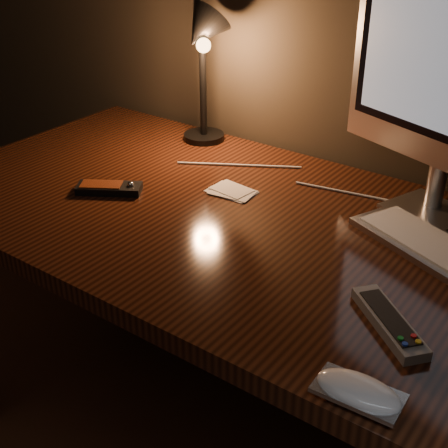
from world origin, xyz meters
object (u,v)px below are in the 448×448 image
Objects in this scene: tv_remote at (389,322)px; desk_lamp at (202,50)px; mouse at (358,394)px; media_remote at (109,188)px; desk at (284,265)px.

tv_remote is 0.45× the size of desk_lamp.
mouse is at bearing -52.93° from desk_lamp.
desk_lamp is (-0.00, 0.35, 0.24)m from media_remote.
tv_remote is at bearing -35.68° from desk.
desk is 4.35× the size of desk_lamp.
desk is at bearing 128.27° from mouse.
media_remote is at bearing 157.46° from mouse.
desk_lamp is at bearing 58.41° from media_remote.
desk_lamp reaches higher than media_remote.
mouse is (0.35, -0.41, 0.14)m from desk.
tv_remote is at bearing -39.16° from media_remote.
desk is 9.60× the size of tv_remote.
media_remote is 0.42m from desk_lamp.
desk_lamp is (-0.73, 0.61, 0.24)m from mouse.
desk_lamp reaches higher than desk.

